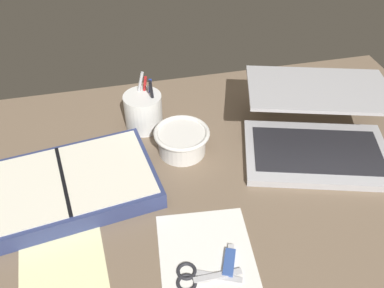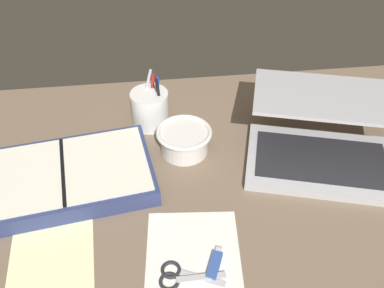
% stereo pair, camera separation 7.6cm
% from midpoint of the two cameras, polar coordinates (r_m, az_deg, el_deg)
% --- Properties ---
extents(desk_top, '(1.40, 1.00, 0.02)m').
position_cam_midpoint_polar(desk_top, '(0.96, 2.97, -7.92)').
color(desk_top, '#75604C').
rests_on(desk_top, ground).
extents(laptop, '(0.43, 0.41, 0.14)m').
position_cam_midpoint_polar(laptop, '(1.08, 19.02, 0.55)').
color(laptop, '#B7B7BC').
rests_on(laptop, desk_top).
extents(bowl, '(0.14, 0.14, 0.06)m').
position_cam_midpoint_polar(bowl, '(1.04, 1.03, 0.50)').
color(bowl, silver).
rests_on(bowl, desk_top).
extents(pen_cup, '(0.10, 0.10, 0.16)m').
position_cam_midpoint_polar(pen_cup, '(1.12, -3.68, 4.73)').
color(pen_cup, white).
rests_on(pen_cup, desk_top).
extents(planner, '(0.42, 0.30, 0.05)m').
position_cam_midpoint_polar(planner, '(1.00, -14.56, -4.40)').
color(planner, navy).
rests_on(planner, desk_top).
extents(scissors, '(0.13, 0.07, 0.01)m').
position_cam_midpoint_polar(scissors, '(0.83, 0.78, -17.32)').
color(scissors, '#B7B7BC').
rests_on(scissors, desk_top).
extents(paper_sheet_front, '(0.21, 0.28, 0.00)m').
position_cam_midpoint_polar(paper_sheet_front, '(0.85, 2.88, -16.20)').
color(paper_sheet_front, white).
rests_on(paper_sheet_front, desk_top).
extents(paper_sheet_beside_planner, '(0.18, 0.26, 0.00)m').
position_cam_midpoint_polar(paper_sheet_beside_planner, '(0.90, -15.81, -13.25)').
color(paper_sheet_beside_planner, '#F4EFB2').
rests_on(paper_sheet_beside_planner, desk_top).
extents(usb_drive, '(0.04, 0.07, 0.01)m').
position_cam_midpoint_polar(usb_drive, '(0.85, 5.72, -15.80)').
color(usb_drive, '#33519E').
rests_on(usb_drive, desk_top).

